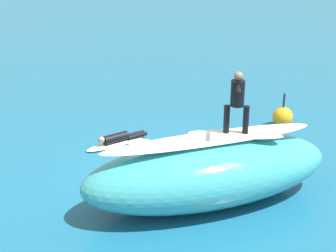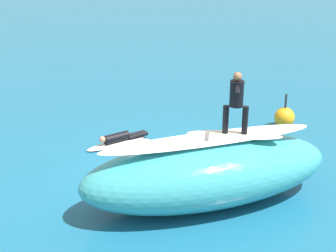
{
  "view_description": "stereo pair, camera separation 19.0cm",
  "coord_description": "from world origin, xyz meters",
  "px_view_note": "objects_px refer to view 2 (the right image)",
  "views": [
    {
      "loc": [
        6.16,
        10.69,
        6.18
      ],
      "look_at": [
        -0.11,
        -0.01,
        1.22
      ],
      "focal_mm": 54.83,
      "sensor_mm": 36.0,
      "label": 1
    },
    {
      "loc": [
        5.99,
        10.79,
        6.18
      ],
      "look_at": [
        -0.11,
        -0.01,
        1.22
      ],
      "focal_mm": 54.83,
      "sensor_mm": 36.0,
      "label": 2
    }
  ],
  "objects_px": {
    "surfboard_riding": "(235,135)",
    "surfer_paddling": "(120,137)",
    "surfer_riding": "(236,98)",
    "buoy_marker": "(284,117)",
    "surfboard_paddling": "(117,143)"
  },
  "relations": [
    {
      "from": "surfer_paddling",
      "to": "surfboard_paddling",
      "type": "bearing_deg",
      "value": -0.0
    },
    {
      "from": "surfer_riding",
      "to": "surfer_paddling",
      "type": "height_order",
      "value": "surfer_riding"
    },
    {
      "from": "surfer_riding",
      "to": "surfboard_paddling",
      "type": "relative_size",
      "value": 0.74
    },
    {
      "from": "surfboard_paddling",
      "to": "surfer_paddling",
      "type": "height_order",
      "value": "surfer_paddling"
    },
    {
      "from": "surfboard_riding",
      "to": "surfboard_paddling",
      "type": "bearing_deg",
      "value": -39.65
    },
    {
      "from": "surfboard_riding",
      "to": "surfer_paddling",
      "type": "distance_m",
      "value": 4.6
    },
    {
      "from": "surfboard_riding",
      "to": "surfer_riding",
      "type": "xyz_separation_m",
      "value": [
        0.0,
        -0.0,
        0.89
      ]
    },
    {
      "from": "surfer_riding",
      "to": "surfboard_paddling",
      "type": "xyz_separation_m",
      "value": [
        1.1,
        -4.25,
        -2.48
      ]
    },
    {
      "from": "surfboard_paddling",
      "to": "buoy_marker",
      "type": "bearing_deg",
      "value": 160.25
    },
    {
      "from": "surfer_paddling",
      "to": "buoy_marker",
      "type": "height_order",
      "value": "buoy_marker"
    },
    {
      "from": "surfer_riding",
      "to": "buoy_marker",
      "type": "relative_size",
      "value": 1.3
    },
    {
      "from": "surfer_paddling",
      "to": "buoy_marker",
      "type": "xyz_separation_m",
      "value": [
        -5.17,
        1.37,
        0.12
      ]
    },
    {
      "from": "surfer_riding",
      "to": "buoy_marker",
      "type": "xyz_separation_m",
      "value": [
        -4.18,
        -2.89,
        -2.19
      ]
    },
    {
      "from": "surfboard_riding",
      "to": "buoy_marker",
      "type": "bearing_deg",
      "value": -109.58
    },
    {
      "from": "buoy_marker",
      "to": "surfer_riding",
      "type": "bearing_deg",
      "value": 34.64
    }
  ]
}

